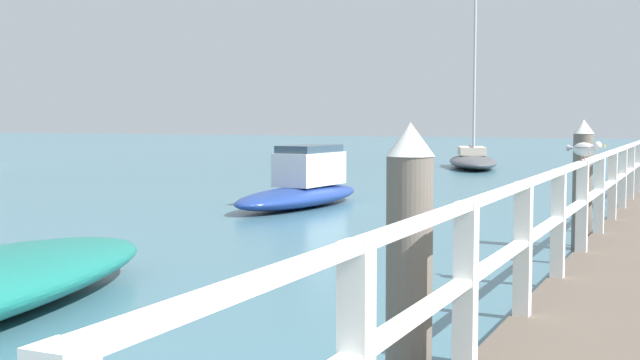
% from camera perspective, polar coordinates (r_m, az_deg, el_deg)
% --- Properties ---
extents(pier_railing, '(0.12, 23.04, 1.00)m').
position_cam_1_polar(pier_railing, '(12.89, 19.17, 0.23)').
color(pier_railing, silver).
rests_on(pier_railing, pier_deck).
extents(dock_piling_near, '(0.29, 0.29, 1.87)m').
position_cam_1_polar(dock_piling_near, '(5.10, 6.05, -6.56)').
color(dock_piling_near, '#6B6056').
rests_on(dock_piling_near, ground_plane).
extents(dock_piling_far, '(0.29, 0.29, 1.87)m').
position_cam_1_polar(dock_piling_far, '(12.65, 17.32, -0.28)').
color(dock_piling_far, '#6B6056').
rests_on(dock_piling_far, ground_plane).
extents(seagull_foreground, '(0.44, 0.27, 0.21)m').
position_cam_1_polar(seagull_foreground, '(9.67, 17.47, 2.05)').
color(seagull_foreground, white).
rests_on(seagull_foreground, pier_railing).
extents(boat_3, '(3.49, 6.16, 6.82)m').
position_cam_1_polar(boat_3, '(32.37, 10.29, 1.38)').
color(boat_3, '#4C4C51').
rests_on(boat_3, ground_plane).
extents(boat_6, '(1.68, 4.56, 1.31)m').
position_cam_1_polar(boat_6, '(18.01, -1.17, -0.43)').
color(boat_6, navy).
rests_on(boat_6, ground_plane).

